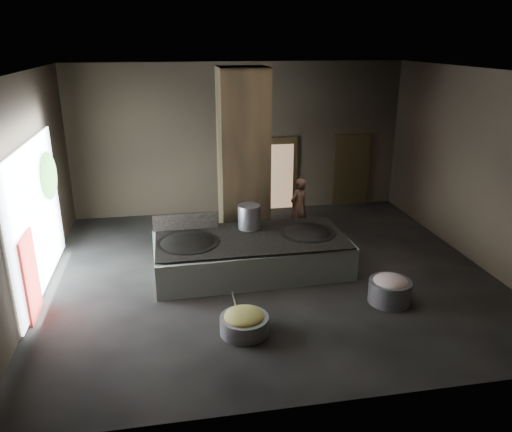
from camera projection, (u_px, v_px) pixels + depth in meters
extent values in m
cube|color=black|center=(269.00, 274.00, 11.64)|extent=(10.00, 9.00, 0.10)
cube|color=black|center=(271.00, 69.00, 10.09)|extent=(10.00, 9.00, 0.10)
cube|color=black|center=(239.00, 139.00, 15.08)|extent=(10.00, 0.10, 4.50)
cube|color=black|center=(340.00, 268.00, 6.65)|extent=(10.00, 0.10, 4.50)
cube|color=black|center=(24.00, 190.00, 10.02)|extent=(0.10, 9.00, 4.50)
cube|color=black|center=(480.00, 168.00, 11.71)|extent=(0.10, 9.00, 4.50)
cube|color=black|center=(243.00, 159.00, 12.57)|extent=(1.20, 1.20, 4.50)
cube|color=silver|center=(251.00, 255.00, 11.58)|extent=(4.49, 2.27, 0.77)
cube|color=black|center=(251.00, 238.00, 11.44)|extent=(4.33, 2.08, 0.03)
ellipsoid|color=black|center=(188.00, 246.00, 11.17)|extent=(1.39, 1.39, 0.38)
cylinder|color=black|center=(188.00, 243.00, 11.14)|extent=(1.42, 1.42, 0.05)
ellipsoid|color=black|center=(307.00, 236.00, 11.73)|extent=(1.30, 1.30, 0.37)
cylinder|color=black|center=(307.00, 233.00, 11.71)|extent=(1.33, 1.33, 0.05)
cylinder|color=#B0B2B9|center=(249.00, 217.00, 11.85)|extent=(0.54, 0.54, 0.58)
cube|color=black|center=(185.00, 222.00, 11.81)|extent=(1.54, 0.11, 0.38)
imported|color=brown|center=(299.00, 207.00, 13.53)|extent=(0.70, 0.63, 1.61)
cylinder|color=gray|center=(244.00, 325.00, 9.17)|extent=(0.94, 0.94, 0.33)
ellipsoid|color=olive|center=(244.00, 316.00, 9.11)|extent=(0.74, 0.74, 0.23)
cylinder|color=#B0B2B9|center=(235.00, 303.00, 9.15)|extent=(0.16, 0.34, 0.64)
cylinder|color=gray|center=(390.00, 291.00, 10.22)|extent=(0.87, 0.87, 0.48)
ellipsoid|color=#A97265|center=(391.00, 282.00, 10.15)|extent=(0.72, 0.72, 0.27)
cube|color=black|center=(278.00, 175.00, 15.57)|extent=(1.18, 0.08, 2.38)
cube|color=#8C6647|center=(279.00, 177.00, 15.54)|extent=(0.86, 0.04, 2.04)
cube|color=black|center=(351.00, 171.00, 15.98)|extent=(1.18, 0.08, 2.38)
cube|color=#8C6647|center=(353.00, 173.00, 15.99)|extent=(0.80, 0.04, 1.89)
cube|color=white|center=(37.00, 217.00, 10.44)|extent=(0.04, 4.20, 3.10)
cube|color=maroon|center=(31.00, 277.00, 9.50)|extent=(0.05, 0.90, 1.70)
ellipsoid|color=#194714|center=(49.00, 176.00, 11.27)|extent=(0.28, 1.10, 1.10)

